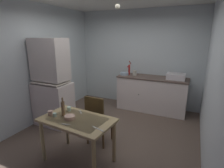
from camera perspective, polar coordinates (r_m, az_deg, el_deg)
The scene contains 21 objects.
ground_plane at distance 3.90m, azimuth -1.14°, elevation -15.46°, with size 4.86×4.86×0.00m, color brown.
wall_back at distance 5.25m, azimuth 8.40°, elevation 8.04°, with size 3.62×0.10×2.70m, color silver.
wall_left at distance 4.51m, azimuth -22.52°, elevation 5.88°, with size 0.10×3.96×2.70m, color silver.
wall_right at distance 3.10m, azimuth 30.42°, elevation 1.13°, with size 0.10×3.96×2.70m, color silver.
hutch_cabinet at distance 4.17m, azimuth -18.66°, elevation -0.58°, with size 0.82×0.54×1.95m.
counter_cabinet at distance 4.96m, azimuth 12.53°, elevation -3.07°, with size 1.83×0.64×0.93m.
sink_basin at distance 4.74m, azimuth 19.80°, elevation 2.31°, with size 0.44×0.34×0.15m.
hand_pump at distance 5.03m, azimuth 5.51°, elevation 4.91°, with size 0.05×0.27×0.39m.
mixing_bowl_counter at distance 5.00m, azimuth 3.99°, elevation 3.33°, with size 0.23×0.23×0.07m, color #9EB2C6.
stoneware_crock at distance 4.97m, azimuth 7.27°, elevation 3.54°, with size 0.11×0.11×0.13m, color beige.
dining_table at distance 2.90m, azimuth -11.06°, elevation -12.84°, with size 1.18×0.76×0.75m.
chair_far_side at distance 3.36m, azimuth -4.63°, elevation -11.15°, with size 0.41×0.41×0.96m.
serving_bowl_wide at distance 2.86m, azimuth -13.40°, elevation -10.32°, with size 0.16×0.16×0.05m, color tan.
teacup_cream at distance 3.07m, azimuth -19.11°, elevation -8.77°, with size 0.08×0.08×0.07m, color tan.
mug_tall at distance 3.00m, azimuth -17.87°, elevation -9.38°, with size 0.06×0.06×0.06m, color #ADD1C1.
mug_dark at distance 3.14m, azimuth -13.58°, elevation -7.74°, with size 0.07×0.07×0.07m, color #ADD1C1.
glass_bottle at distance 2.96m, azimuth -15.42°, elevation -7.50°, with size 0.06×0.06×0.30m.
table_knife at distance 2.53m, azimuth -4.55°, elevation -14.10°, with size 0.21×0.02×0.01m, color silver.
teaspoon_near_bowl at distance 3.06m, azimuth -10.03°, elevation -8.87°, with size 0.15×0.02×0.01m, color beige.
teaspoon_by_cup at distance 2.72m, azimuth -14.61°, elevation -12.35°, with size 0.13×0.02×0.01m, color beige.
pendant_bulb at distance 3.10m, azimuth 1.78°, elevation 23.58°, with size 0.08×0.08×0.08m, color #F9EFCC.
Camera 1 is at (1.48, -3.01, 1.99)m, focal length 28.54 mm.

